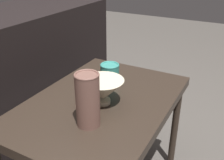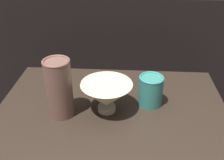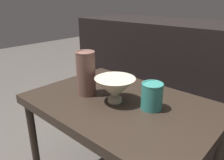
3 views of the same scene
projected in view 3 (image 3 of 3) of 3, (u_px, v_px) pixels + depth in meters
name	position (u px, v px, depth m)	size (l,w,h in m)	color
table	(121.00, 112.00, 0.96)	(0.80, 0.55, 0.55)	#2D231C
couch_backdrop	(184.00, 87.00, 1.43)	(1.48, 0.50, 0.83)	black
bowl	(115.00, 88.00, 0.92)	(0.17, 0.17, 0.11)	beige
vase_textured_left	(86.00, 73.00, 0.98)	(0.09, 0.09, 0.20)	brown
vase_colorful_right	(152.00, 96.00, 0.86)	(0.09, 0.09, 0.11)	teal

